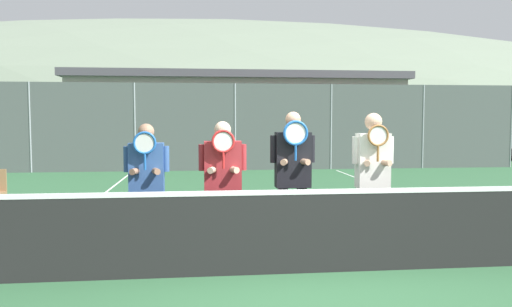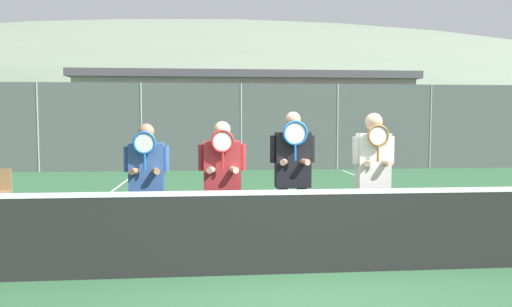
# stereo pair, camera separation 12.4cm
# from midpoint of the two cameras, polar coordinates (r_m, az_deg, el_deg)

# --- Properties ---
(ground_plane) EXTENTS (120.00, 120.00, 0.00)m
(ground_plane) POSITION_cam_midpoint_polar(r_m,az_deg,el_deg) (5.87, 4.92, -13.46)
(ground_plane) COLOR #2D5B38
(hill_distant) EXTENTS (116.72, 64.84, 22.69)m
(hill_distant) POSITION_cam_midpoint_polar(r_m,az_deg,el_deg) (57.31, -5.24, 2.23)
(hill_distant) COLOR slate
(hill_distant) RESTS_ON ground_plane
(clubhouse_building) EXTENTS (16.82, 5.50, 4.06)m
(clubhouse_building) POSITION_cam_midpoint_polar(r_m,az_deg,el_deg) (26.14, -2.22, 4.64)
(clubhouse_building) COLOR beige
(clubhouse_building) RESTS_ON ground_plane
(fence_back) EXTENTS (20.13, 0.06, 2.95)m
(fence_back) POSITION_cam_midpoint_polar(r_m,az_deg,el_deg) (16.99, -2.62, 3.04)
(fence_back) COLOR gray
(fence_back) RESTS_ON ground_plane
(tennis_net) EXTENTS (9.24, 0.09, 1.06)m
(tennis_net) POSITION_cam_midpoint_polar(r_m,az_deg,el_deg) (5.74, 4.95, -8.72)
(tennis_net) COLOR gray
(tennis_net) RESTS_ON ground_plane
(court_line_left_sideline) EXTENTS (0.05, 16.00, 0.01)m
(court_line_left_sideline) POSITION_cam_midpoint_polar(r_m,az_deg,el_deg) (8.98, -21.43, -7.56)
(court_line_left_sideline) COLOR white
(court_line_left_sideline) RESTS_ON ground_plane
(court_line_right_sideline) EXTENTS (0.05, 16.00, 0.01)m
(court_line_right_sideline) POSITION_cam_midpoint_polar(r_m,az_deg,el_deg) (9.78, 21.54, -6.62)
(court_line_right_sideline) COLOR white
(court_line_right_sideline) RESTS_ON ground_plane
(player_leftmost) EXTENTS (0.56, 0.34, 1.70)m
(player_leftmost) POSITION_cam_midpoint_polar(r_m,az_deg,el_deg) (6.31, -12.93, -3.05)
(player_leftmost) COLOR white
(player_leftmost) RESTS_ON ground_plane
(player_center_left) EXTENTS (0.59, 0.34, 1.73)m
(player_center_left) POSITION_cam_midpoint_polar(r_m,az_deg,el_deg) (6.16, -4.39, -2.91)
(player_center_left) COLOR #232838
(player_center_left) RESTS_ON ground_plane
(player_center_right) EXTENTS (0.58, 0.34, 1.85)m
(player_center_right) POSITION_cam_midpoint_polar(r_m,az_deg,el_deg) (6.36, 3.65, -2.11)
(player_center_right) COLOR #56565B
(player_center_right) RESTS_ON ground_plane
(player_rightmost) EXTENTS (0.54, 0.34, 1.83)m
(player_rightmost) POSITION_cam_midpoint_polar(r_m,az_deg,el_deg) (6.49, 12.67, -2.13)
(player_rightmost) COLOR #56565B
(player_rightmost) RESTS_ON ground_plane
(car_far_left) EXTENTS (4.08, 1.97, 1.81)m
(car_far_left) POSITION_cam_midpoint_polar(r_m,az_deg,el_deg) (21.14, -22.11, 1.43)
(car_far_left) COLOR #285638
(car_far_left) RESTS_ON ground_plane
(car_left_of_center) EXTENTS (4.03, 1.97, 1.78)m
(car_left_of_center) POSITION_cam_midpoint_polar(r_m,az_deg,el_deg) (20.31, -8.65, 1.55)
(car_left_of_center) COLOR #285638
(car_left_of_center) RESTS_ON ground_plane
(car_center) EXTENTS (4.23, 1.92, 1.75)m
(car_center) POSITION_cam_midpoint_polar(r_m,az_deg,el_deg) (20.75, 5.30, 1.59)
(car_center) COLOR maroon
(car_center) RESTS_ON ground_plane
(car_right_of_center) EXTENTS (4.17, 1.99, 1.78)m
(car_right_of_center) POSITION_cam_midpoint_polar(r_m,az_deg,el_deg) (22.30, 18.19, 1.62)
(car_right_of_center) COLOR black
(car_right_of_center) RESTS_ON ground_plane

